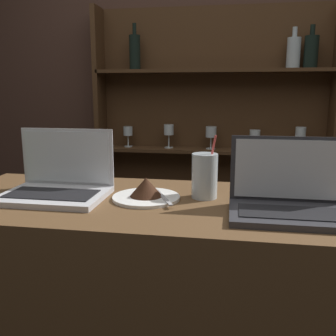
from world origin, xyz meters
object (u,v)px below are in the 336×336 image
(laptop_far, at_px, (291,198))
(water_glass, at_px, (205,176))
(laptop_near, at_px, (58,182))
(cake_plate, at_px, (146,191))

(laptop_far, distance_m, water_glass, 0.28)
(laptop_near, height_order, laptop_far, laptop_near)
(laptop_near, distance_m, water_glass, 0.48)
(laptop_near, bearing_deg, water_glass, 6.59)
(laptop_far, bearing_deg, laptop_near, 174.32)
(cake_plate, bearing_deg, laptop_far, -10.27)
(laptop_far, relative_size, cake_plate, 1.55)
(laptop_far, bearing_deg, water_glass, 152.93)
(laptop_near, relative_size, laptop_far, 0.98)
(cake_plate, xyz_separation_m, water_glass, (0.18, 0.05, 0.05))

